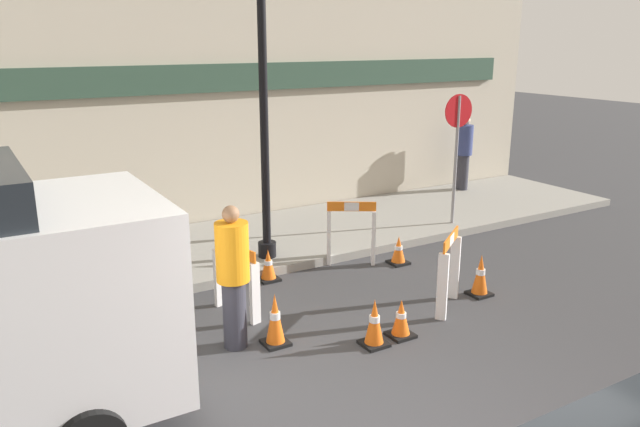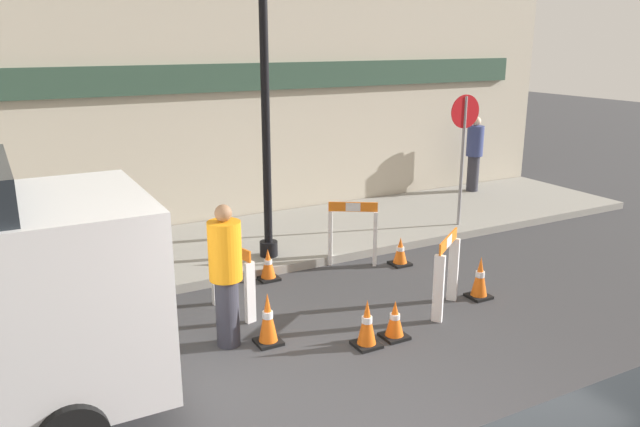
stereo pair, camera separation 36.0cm
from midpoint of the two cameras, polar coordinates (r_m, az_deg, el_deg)
The scene contains 15 objects.
sidewalk_slab at distance 10.53m, azimuth -10.84°, elevation -3.55°, with size 18.00×2.89×0.14m.
storefront_facade at distance 11.43m, azimuth -13.94°, elevation 11.57°, with size 18.00×0.22×5.50m.
streetlamp_post at distance 9.44m, azimuth -4.05°, elevation 16.36°, with size 0.44×0.44×5.41m.
stop_sign at distance 11.63m, azimuth 13.86°, elevation 6.61°, with size 0.60×0.06×2.40m.
barricade_0 at distance 8.40m, azimuth 12.71°, elevation -5.14°, with size 0.74×0.58×1.05m.
barricade_1 at distance 9.86m, azimuth 4.05°, elevation -1.68°, with size 0.72×0.52×1.03m.
barricade_2 at distance 8.19m, azimuth -6.77°, elevation -5.69°, with size 0.32×0.84×0.96m.
traffic_cone_0 at distance 7.44m, azimuth -3.40°, elevation -9.66°, with size 0.30×0.30×0.64m.
traffic_cone_1 at distance 9.35m, azimuth -3.67°, elevation -4.74°, with size 0.30×0.30×0.48m.
traffic_cone_2 at distance 7.67m, azimuth 8.20°, elevation -9.66°, with size 0.30×0.30×0.48m.
traffic_cone_3 at distance 9.01m, azimuth 15.53°, elevation -5.73°, with size 0.30×0.30×0.60m.
traffic_cone_4 at distance 10.04m, azimuth 8.37°, elevation -3.49°, with size 0.30×0.30×0.46m.
traffic_cone_5 at distance 7.42m, azimuth 5.72°, elevation -10.05°, with size 0.30×0.30×0.59m.
person_worker at distance 7.22m, azimuth -7.20°, elevation -5.35°, with size 0.51×0.51×1.72m.
person_pedestrian at distance 14.51m, azimuth 14.63°, elevation 5.48°, with size 0.41×0.41×1.68m.
Camera 2 is at (-2.75, -3.66, 3.50)m, focal length 35.00 mm.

